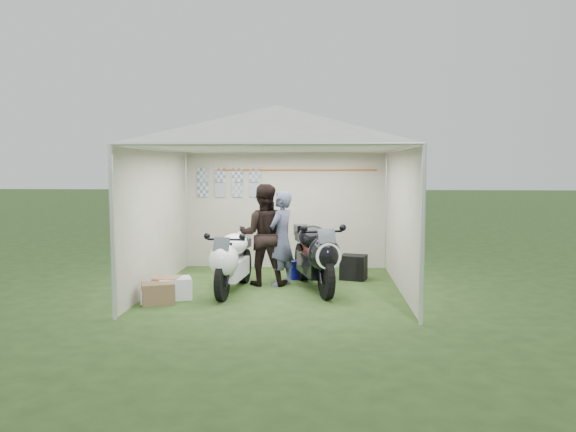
% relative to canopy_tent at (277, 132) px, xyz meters
% --- Properties ---
extents(ground, '(80.00, 80.00, 0.00)m').
position_rel_canopy_tent_xyz_m(ground, '(0.00, -0.03, -2.58)').
color(ground, '#2A421A').
rests_on(ground, ground).
extents(canopy_tent, '(5.66, 5.66, 3.00)m').
position_rel_canopy_tent_xyz_m(canopy_tent, '(0.00, 0.00, 0.00)').
color(canopy_tent, silver).
rests_on(canopy_tent, ground).
extents(motorcycle_white, '(0.55, 1.96, 0.97)m').
position_rel_canopy_tent_xyz_m(motorcycle_white, '(-0.70, -0.36, -2.04)').
color(motorcycle_white, black).
rests_on(motorcycle_white, ground).
extents(motorcycle_black, '(0.88, 2.15, 1.08)m').
position_rel_canopy_tent_xyz_m(motorcycle_black, '(0.63, -0.11, -1.97)').
color(motorcycle_black, black).
rests_on(motorcycle_black, ground).
extents(paddock_stand, '(0.50, 0.38, 0.33)m').
position_rel_canopy_tent_xyz_m(paddock_stand, '(0.37, 0.85, -2.41)').
color(paddock_stand, '#1818B9').
rests_on(paddock_stand, ground).
extents(person_dark_jacket, '(0.86, 0.68, 1.72)m').
position_rel_canopy_tent_xyz_m(person_dark_jacket, '(-0.26, 0.28, -1.71)').
color(person_dark_jacket, black).
rests_on(person_dark_jacket, ground).
extents(person_blue_jacket, '(0.61, 0.70, 1.60)m').
position_rel_canopy_tent_xyz_m(person_blue_jacket, '(0.04, 0.25, -1.77)').
color(person_blue_jacket, slate).
rests_on(person_blue_jacket, ground).
extents(equipment_box, '(0.52, 0.46, 0.44)m').
position_rel_canopy_tent_xyz_m(equipment_box, '(1.30, 0.81, -2.35)').
color(equipment_box, black).
rests_on(equipment_box, ground).
extents(crate_0, '(0.58, 0.52, 0.32)m').
position_rel_canopy_tent_xyz_m(crate_0, '(-1.51, -0.83, -2.41)').
color(crate_0, silver).
rests_on(crate_0, ground).
extents(crate_1, '(0.38, 0.38, 0.33)m').
position_rel_canopy_tent_xyz_m(crate_1, '(-1.63, -0.82, -2.41)').
color(crate_1, olive).
rests_on(crate_1, ground).
extents(crate_2, '(0.32, 0.29, 0.20)m').
position_rel_canopy_tent_xyz_m(crate_2, '(-1.75, -1.16, -2.47)').
color(crate_2, silver).
rests_on(crate_2, ground).
extents(crate_3, '(0.55, 0.47, 0.31)m').
position_rel_canopy_tent_xyz_m(crate_3, '(-1.67, -1.16, -2.42)').
color(crate_3, brown).
rests_on(crate_3, ground).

